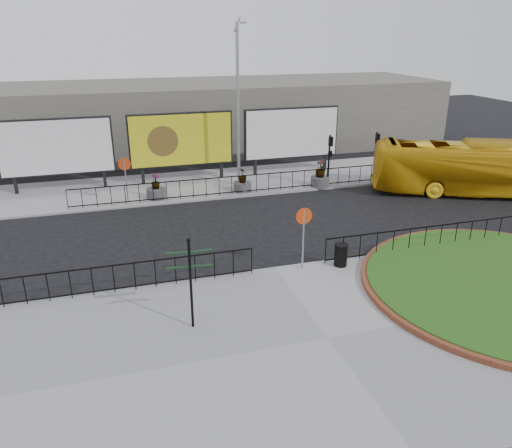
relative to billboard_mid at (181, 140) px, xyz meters
name	(u,v)px	position (x,y,z in m)	size (l,w,h in m)	color
ground	(274,270)	(1.50, -12.97, -2.60)	(90.00, 90.00, 0.00)	black
pavement_near	(328,340)	(1.50, -17.97, -2.54)	(30.00, 10.00, 0.12)	gray
pavement_far	(211,183)	(1.50, -0.97, -2.54)	(44.00, 6.00, 0.12)	gray
brick_edge	(509,286)	(9.00, -16.97, -2.39)	(10.40, 10.40, 0.18)	brown
grass_lawn	(509,285)	(9.00, -16.97, -2.37)	(10.00, 10.00, 0.22)	#174612
railing_near_left	(114,278)	(-4.50, -13.27, -1.93)	(10.00, 0.10, 1.10)	black
railing_near_right	(425,238)	(8.00, -13.27, -1.93)	(9.00, 0.10, 1.10)	black
railing_far	(238,185)	(2.50, -3.67, -1.93)	(18.00, 0.10, 1.10)	black
speed_sign_far	(125,171)	(-3.50, -3.57, -0.68)	(0.64, 0.07, 2.47)	gray
speed_sign_near	(304,225)	(2.50, -13.37, -0.68)	(0.64, 0.07, 2.47)	gray
billboard_left	(56,147)	(-7.00, 0.00, 0.00)	(6.20, 0.31, 4.10)	black
billboard_mid	(181,140)	(0.00, 0.00, 0.00)	(6.20, 0.31, 4.10)	black
billboard_right	(292,133)	(7.00, 0.00, 0.00)	(6.20, 0.31, 4.10)	black
lamp_post	(238,104)	(3.01, -1.97, 2.23)	(0.74, 0.18, 9.23)	gray
signal_pole_a	(330,153)	(8.00, -3.63, -0.50)	(0.22, 0.26, 3.00)	black
signal_pole_b	(376,149)	(11.00, -3.63, -0.50)	(0.22, 0.26, 3.00)	black
building_backdrop	(183,117)	(1.50, 9.03, -0.10)	(40.00, 10.00, 5.00)	#605D54
fingerpost_sign	(190,275)	(-2.26, -16.17, -0.68)	(1.40, 0.33, 2.98)	black
litter_bin	(341,255)	(4.02, -13.57, -2.03)	(0.54, 0.54, 0.90)	black
bus	(471,168)	(15.15, -6.98, -1.10)	(2.52, 10.77, 3.00)	gold
planter_a	(156,190)	(-1.96, -3.06, -2.04)	(1.05, 1.05, 1.40)	#4C4C4F
planter_b	(243,184)	(2.89, -3.20, -2.04)	(1.00, 1.00, 1.36)	#4C4C4F
planter_c	(320,177)	(7.50, -3.57, -1.90)	(1.08, 1.08, 1.63)	#4C4C4F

